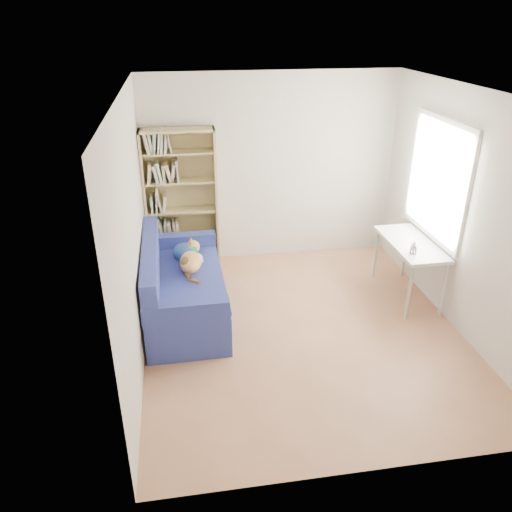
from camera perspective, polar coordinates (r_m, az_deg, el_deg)
The scene contains 6 objects.
ground at distance 5.79m, azimuth 5.21°, elevation -8.29°, with size 4.00×4.00×0.00m, color #A66C4B.
room_shell at distance 5.11m, azimuth 6.94°, elevation 7.37°, with size 3.54×4.04×2.62m.
sofa at distance 5.93m, azimuth -8.56°, elevation -3.64°, with size 0.91×1.87×0.92m.
bookshelf at distance 6.87m, azimuth -8.50°, elevation 5.64°, with size 0.97×0.30×1.94m.
desk at distance 6.37m, azimuth 17.25°, elevation 0.86°, with size 0.52×1.13×0.75m.
pen_cup at distance 6.02m, azimuth 17.55°, elevation 0.76°, with size 0.08×0.08×0.15m.
Camera 1 is at (-1.27, -4.61, 3.26)m, focal length 35.00 mm.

